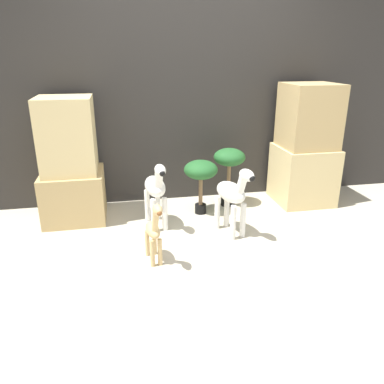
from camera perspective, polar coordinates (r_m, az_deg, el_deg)
ground_plane at (r=3.20m, az=4.15°, el=-9.79°), size 14.00×14.00×0.00m
wall_back at (r=4.21m, az=-0.69°, el=13.55°), size 6.40×0.08×2.20m
rock_pillar_left at (r=3.88m, az=-17.98°, el=3.87°), size 0.60×0.59×1.23m
rock_pillar_right at (r=4.33m, az=16.93°, el=6.40°), size 0.60×0.59×1.31m
zebra_right at (r=3.43m, az=6.22°, el=-0.42°), size 0.29×0.52×0.69m
zebra_left at (r=3.57m, az=-5.54°, el=0.46°), size 0.23×0.52×0.69m
giraffe_figurine at (r=2.99m, az=-5.82°, el=-5.81°), size 0.14×0.40×0.56m
potted_palm_front at (r=4.07m, az=5.70°, el=4.40°), size 0.34×0.34×0.65m
potted_palm_back at (r=3.85m, az=1.35°, el=3.01°), size 0.35×0.35×0.58m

